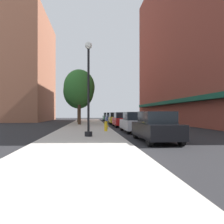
{
  "coord_description": "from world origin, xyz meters",
  "views": [
    {
      "loc": [
        0.43,
        -7.42,
        1.57
      ],
      "look_at": [
        3.16,
        19.25,
        1.7
      ],
      "focal_mm": 34.31,
      "sensor_mm": 36.0,
      "label": 1
    }
  ],
  "objects_px": {
    "car_silver": "(134,122)",
    "car_blue": "(111,117)",
    "car_green": "(108,117)",
    "tree_mid": "(79,87)",
    "car_red": "(122,120)",
    "car_black": "(156,127)",
    "parking_meter_near": "(108,120)",
    "parking_meter_far": "(105,119)",
    "lamppost": "(88,87)",
    "fire_hydrant": "(106,126)",
    "tree_near": "(79,91)",
    "car_yellow": "(115,118)"
  },
  "relations": [
    {
      "from": "car_silver",
      "to": "car_blue",
      "type": "xyz_separation_m",
      "value": [
        0.0,
        19.52,
        0.0
      ]
    },
    {
      "from": "car_blue",
      "to": "car_green",
      "type": "height_order",
      "value": "same"
    },
    {
      "from": "tree_mid",
      "to": "car_red",
      "type": "distance_m",
      "value": 7.25
    },
    {
      "from": "car_black",
      "to": "car_green",
      "type": "distance_m",
      "value": 32.59
    },
    {
      "from": "car_black",
      "to": "car_silver",
      "type": "bearing_deg",
      "value": 88.93
    },
    {
      "from": "parking_meter_near",
      "to": "parking_meter_far",
      "type": "xyz_separation_m",
      "value": [
        0.0,
        3.85,
        0.0
      ]
    },
    {
      "from": "lamppost",
      "to": "fire_hydrant",
      "type": "distance_m",
      "value": 4.76
    },
    {
      "from": "car_blue",
      "to": "car_green",
      "type": "xyz_separation_m",
      "value": [
        0.0,
        7.32,
        0.0
      ]
    },
    {
      "from": "car_black",
      "to": "car_blue",
      "type": "bearing_deg",
      "value": 88.93
    },
    {
      "from": "tree_near",
      "to": "car_silver",
      "type": "height_order",
      "value": "tree_near"
    },
    {
      "from": "tree_near",
      "to": "car_green",
      "type": "height_order",
      "value": "tree_near"
    },
    {
      "from": "lamppost",
      "to": "car_blue",
      "type": "height_order",
      "value": "lamppost"
    },
    {
      "from": "parking_meter_near",
      "to": "car_green",
      "type": "xyz_separation_m",
      "value": [
        1.95,
        24.52,
        -0.14
      ]
    },
    {
      "from": "tree_near",
      "to": "car_red",
      "type": "relative_size",
      "value": 1.78
    },
    {
      "from": "tree_near",
      "to": "car_yellow",
      "type": "relative_size",
      "value": 1.78
    },
    {
      "from": "car_yellow",
      "to": "tree_mid",
      "type": "bearing_deg",
      "value": -151.89
    },
    {
      "from": "parking_meter_far",
      "to": "tree_near",
      "type": "distance_m",
      "value": 12.07
    },
    {
      "from": "fire_hydrant",
      "to": "car_green",
      "type": "bearing_deg",
      "value": 85.09
    },
    {
      "from": "lamppost",
      "to": "car_silver",
      "type": "relative_size",
      "value": 1.37
    },
    {
      "from": "fire_hydrant",
      "to": "car_red",
      "type": "xyz_separation_m",
      "value": [
        2.31,
        6.92,
        0.29
      ]
    },
    {
      "from": "fire_hydrant",
      "to": "car_yellow",
      "type": "bearing_deg",
      "value": 80.1
    },
    {
      "from": "car_black",
      "to": "car_yellow",
      "type": "xyz_separation_m",
      "value": [
        0.0,
        18.95,
        0.0
      ]
    },
    {
      "from": "lamppost",
      "to": "car_green",
      "type": "xyz_separation_m",
      "value": [
        3.67,
        30.54,
        -2.39
      ]
    },
    {
      "from": "parking_meter_near",
      "to": "car_blue",
      "type": "xyz_separation_m",
      "value": [
        1.95,
        17.2,
        -0.14
      ]
    },
    {
      "from": "lamppost",
      "to": "tree_near",
      "type": "distance_m",
      "value": 20.86
    },
    {
      "from": "car_yellow",
      "to": "car_silver",
      "type": "bearing_deg",
      "value": -92.03
    },
    {
      "from": "fire_hydrant",
      "to": "parking_meter_near",
      "type": "distance_m",
      "value": 2.4
    },
    {
      "from": "tree_near",
      "to": "parking_meter_far",
      "type": "bearing_deg",
      "value": -72.41
    },
    {
      "from": "parking_meter_far",
      "to": "car_yellow",
      "type": "distance_m",
      "value": 7.31
    },
    {
      "from": "tree_mid",
      "to": "car_black",
      "type": "relative_size",
      "value": 1.63
    },
    {
      "from": "tree_mid",
      "to": "car_blue",
      "type": "relative_size",
      "value": 1.63
    },
    {
      "from": "tree_near",
      "to": "car_green",
      "type": "relative_size",
      "value": 1.78
    },
    {
      "from": "car_silver",
      "to": "car_yellow",
      "type": "distance_m",
      "value": 13.21
    },
    {
      "from": "car_blue",
      "to": "car_black",
      "type": "bearing_deg",
      "value": -90.1
    },
    {
      "from": "tree_mid",
      "to": "lamppost",
      "type": "bearing_deg",
      "value": -84.81
    },
    {
      "from": "lamppost",
      "to": "car_blue",
      "type": "distance_m",
      "value": 23.63
    },
    {
      "from": "car_red",
      "to": "car_black",
      "type": "bearing_deg",
      "value": -89.33
    },
    {
      "from": "tree_near",
      "to": "tree_mid",
      "type": "distance_m",
      "value": 6.69
    },
    {
      "from": "car_green",
      "to": "tree_near",
      "type": "bearing_deg",
      "value": -118.62
    },
    {
      "from": "parking_meter_near",
      "to": "tree_mid",
      "type": "relative_size",
      "value": 0.19
    },
    {
      "from": "parking_meter_far",
      "to": "car_red",
      "type": "height_order",
      "value": "car_red"
    },
    {
      "from": "car_silver",
      "to": "car_yellow",
      "type": "relative_size",
      "value": 1.0
    },
    {
      "from": "car_yellow",
      "to": "car_green",
      "type": "bearing_deg",
      "value": 87.97
    },
    {
      "from": "car_red",
      "to": "car_blue",
      "type": "xyz_separation_m",
      "value": [
        0.0,
        12.62,
        0.0
      ]
    },
    {
      "from": "car_blue",
      "to": "car_green",
      "type": "bearing_deg",
      "value": 89.9
    },
    {
      "from": "parking_meter_far",
      "to": "car_green",
      "type": "bearing_deg",
      "value": 84.61
    },
    {
      "from": "car_green",
      "to": "tree_mid",
      "type": "bearing_deg",
      "value": -106.61
    },
    {
      "from": "tree_mid",
      "to": "parking_meter_far",
      "type": "bearing_deg",
      "value": -54.26
    },
    {
      "from": "parking_meter_near",
      "to": "car_black",
      "type": "distance_m",
      "value": 8.29
    },
    {
      "from": "parking_meter_far",
      "to": "tree_mid",
      "type": "relative_size",
      "value": 0.19
    }
  ]
}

